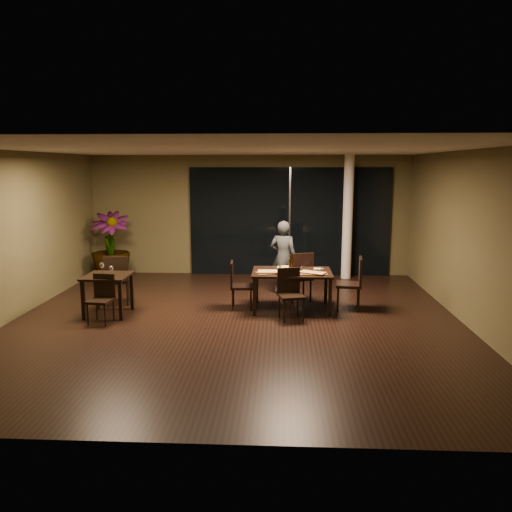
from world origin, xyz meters
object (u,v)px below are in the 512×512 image
at_px(chair_main_left, 238,283).
at_px(bottle_a, 290,263).
at_px(diner, 283,257).
at_px(side_table, 108,282).
at_px(bottle_b, 292,263).
at_px(chair_main_near, 290,291).
at_px(chair_main_right, 353,281).
at_px(chair_side_far, 117,278).
at_px(chair_side_near, 102,296).
at_px(chair_main_far, 300,274).
at_px(potted_plant, 110,246).
at_px(main_table, 292,275).
at_px(bottle_c, 292,262).

bearing_deg(chair_main_left, bottle_a, -90.49).
distance_m(chair_main_left, diner, 1.51).
bearing_deg(side_table, bottle_b, 9.26).
distance_m(chair_main_near, chair_main_left, 1.16).
distance_m(chair_main_near, chair_main_right, 1.38).
distance_m(diner, bottle_b, 1.18).
bearing_deg(bottle_b, diner, 98.44).
bearing_deg(chair_side_far, chair_side_near, 80.06).
height_order(side_table, chair_main_right, chair_main_right).
bearing_deg(chair_main_near, chair_side_near, 171.78).
bearing_deg(chair_main_far, bottle_a, 48.13).
relative_size(chair_main_far, potted_plant, 0.62).
height_order(chair_main_left, chair_side_near, chair_main_left).
bearing_deg(chair_main_right, chair_side_far, -84.03).
height_order(chair_main_near, diner, diner).
relative_size(main_table, chair_side_far, 1.49).
height_order(chair_main_near, bottle_b, bottle_b).
height_order(chair_main_right, chair_side_far, chair_main_right).
bearing_deg(chair_main_far, chair_main_right, 134.28).
bearing_deg(bottle_b, chair_side_near, -163.24).
xyz_separation_m(side_table, chair_main_near, (3.36, -0.08, -0.11)).
height_order(side_table, chair_side_near, chair_side_near).
bearing_deg(bottle_a, potted_plant, 151.51).
distance_m(chair_main_far, chair_main_left, 1.33).
xyz_separation_m(chair_side_near, bottle_b, (3.36, 1.01, 0.42)).
height_order(bottle_b, bottle_c, bottle_c).
distance_m(chair_main_near, diner, 1.82).
bearing_deg(chair_main_far, main_table, 53.21).
bearing_deg(potted_plant, chair_main_near, -34.78).
bearing_deg(main_table, chair_main_near, -94.12).
bearing_deg(bottle_b, bottle_a, 161.87).
height_order(chair_main_far, bottle_c, bottle_c).
xyz_separation_m(chair_main_near, bottle_c, (0.05, 0.65, 0.41)).
bearing_deg(main_table, chair_side_far, 177.94).
bearing_deg(potted_plant, chair_side_near, -73.67).
bearing_deg(chair_main_right, potted_plant, -106.32).
height_order(chair_main_right, bottle_b, bottle_b).
relative_size(main_table, chair_main_right, 1.48).
height_order(chair_side_near, bottle_c, bottle_c).
distance_m(chair_main_right, chair_side_far, 4.61).
distance_m(chair_side_far, chair_side_near, 1.09).
xyz_separation_m(diner, potted_plant, (-4.17, 1.19, 0.03)).
bearing_deg(chair_side_near, chair_main_far, 30.54).
distance_m(side_table, potted_plant, 3.06).
bearing_deg(chair_side_far, side_table, 78.65).
height_order(side_table, bottle_c, bottle_c).
height_order(chair_main_near, chair_main_left, same).
xyz_separation_m(chair_side_far, diner, (3.27, 1.09, 0.23)).
distance_m(chair_main_far, chair_main_near, 1.16).
relative_size(chair_main_far, diner, 0.65).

